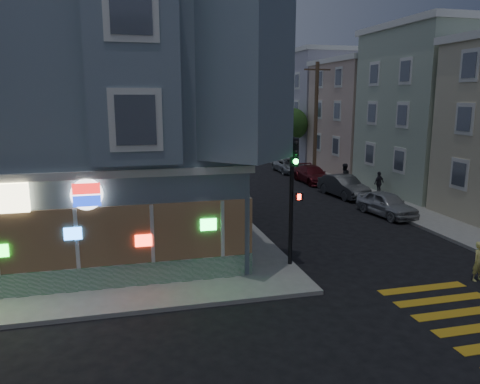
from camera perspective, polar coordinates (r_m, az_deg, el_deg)
name	(u,v)px	position (r m, az deg, el deg)	size (l,w,h in m)	color
ground	(253,335)	(13.46, 1.55, -17.03)	(120.00, 120.00, 0.00)	black
sidewalk_ne	(437,172)	(43.71, 22.93, 2.24)	(24.00, 42.00, 0.15)	gray
corner_building	(56,111)	(22.54, -21.51, 9.16)	(14.60, 14.60, 11.40)	slate
row_house_b	(466,112)	(35.60, 25.84, 8.72)	(12.00, 8.60, 10.50)	#A7B9A1
row_house_c	(392,118)	(42.93, 18.02, 8.58)	(12.00, 8.60, 9.00)	#C8A89B
row_house_d	(345,107)	(50.76, 12.63, 10.08)	(12.00, 8.60, 10.50)	#A29FAF
utility_pole	(316,118)	(38.55, 9.23, 8.94)	(2.20, 0.30, 9.00)	#4C3826
street_tree_near	(292,124)	(44.23, 6.33, 8.21)	(3.00, 3.00, 5.30)	#4C3826
street_tree_far	(266,120)	(51.79, 3.21, 8.74)	(3.00, 3.00, 5.30)	#4C3826
running_child	(479,261)	(18.77, 27.12, -7.54)	(0.52, 0.34, 1.43)	#E0DB72
pedestrian_a	(344,177)	(32.56, 12.56, 1.78)	(0.91, 0.71, 1.86)	black
pedestrian_b	(379,183)	(31.99, 16.58, 1.07)	(0.88, 0.37, 1.50)	#25232B
parked_car_a	(387,204)	(26.89, 17.44, -1.40)	(1.58, 3.93, 1.34)	#ABADB3
parked_car_b	(344,186)	(31.32, 12.51, 0.70)	(1.49, 4.27, 1.41)	#36393B
parked_car_c	(312,175)	(35.98, 8.81, 2.12)	(1.80, 4.42, 1.28)	maroon
parked_car_d	(289,166)	(40.77, 5.97, 3.21)	(1.95, 4.24, 1.18)	#A8AEB2
traffic_signal	(293,180)	(17.30, 6.53, 1.47)	(0.62, 0.54, 4.86)	black
fire_hydrant	(347,186)	(32.27, 12.86, 0.75)	(0.46, 0.27, 0.80)	white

